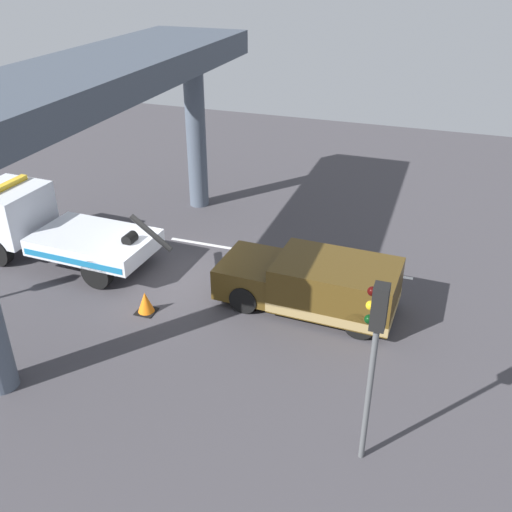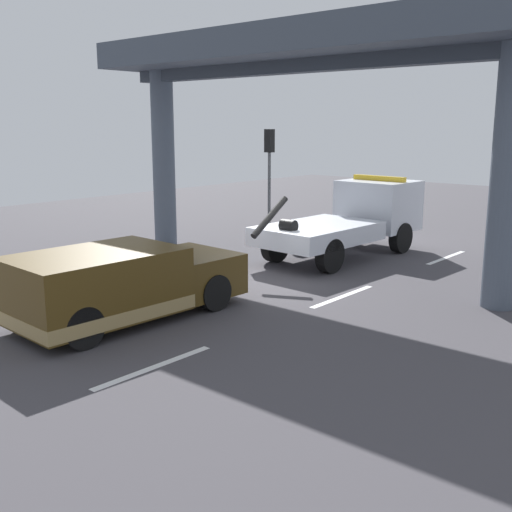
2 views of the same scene
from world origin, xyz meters
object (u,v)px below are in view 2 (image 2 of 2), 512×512
(traffic_light_far, at_px, (270,157))
(traffic_cone_orange, at_px, (210,259))
(towed_van_green, at_px, (120,285))
(tow_truck_white, at_px, (354,217))

(traffic_light_far, height_order, traffic_cone_orange, traffic_light_far)
(traffic_light_far, bearing_deg, traffic_cone_orange, -153.83)
(towed_van_green, xyz_separation_m, traffic_cone_orange, (4.59, 1.87, -0.47))
(traffic_cone_orange, bearing_deg, traffic_light_far, 26.17)
(tow_truck_white, bearing_deg, towed_van_green, 179.80)
(traffic_light_far, xyz_separation_m, traffic_cone_orange, (-6.65, -3.27, -2.59))
(tow_truck_white, height_order, traffic_cone_orange, tow_truck_white)
(towed_van_green, xyz_separation_m, traffic_light_far, (11.23, 5.13, 2.13))
(tow_truck_white, distance_m, towed_van_green, 9.33)
(traffic_cone_orange, bearing_deg, tow_truck_white, -21.85)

